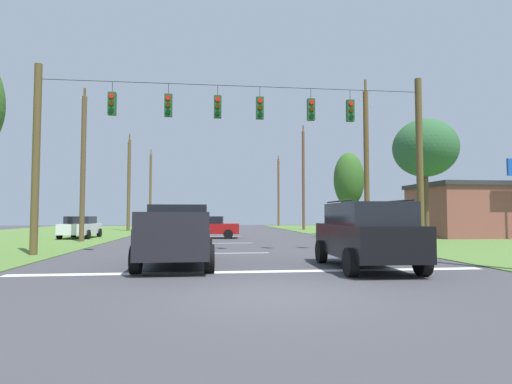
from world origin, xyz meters
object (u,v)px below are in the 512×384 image
(utility_pole_near_left, at_px, (279,191))
(roadside_store, at_px, (484,210))
(overhead_signal_span, at_px, (238,148))
(utility_pole_distant_right, at_px, (129,184))
(pickup_truck, at_px, (178,235))
(distant_car_oncoming, at_px, (208,227))
(utility_pole_mid_right, at_px, (366,161))
(utility_pole_far_left, at_px, (83,166))
(tree_roadside_right, at_px, (425,148))
(distant_car_crossing_white, at_px, (81,227))
(utility_pole_distant_left, at_px, (150,189))
(utility_pole_far_right, at_px, (303,179))
(suv_black, at_px, (366,233))
(tree_roadside_far_right, at_px, (349,180))

(utility_pole_near_left, xyz_separation_m, roadside_store, (9.73, -32.65, -3.21))
(overhead_signal_span, distance_m, utility_pole_distant_right, 27.83)
(pickup_truck, xyz_separation_m, utility_pole_distant_right, (-6.90, 30.30, 3.78))
(distant_car_oncoming, height_order, utility_pole_mid_right, utility_pole_mid_right)
(utility_pole_far_left, bearing_deg, tree_roadside_right, -8.43)
(pickup_truck, bearing_deg, overhead_signal_span, 60.85)
(overhead_signal_span, distance_m, utility_pole_near_left, 44.76)
(overhead_signal_span, xyz_separation_m, roadside_store, (18.97, 11.14, -2.52))
(distant_car_crossing_white, xyz_separation_m, roadside_store, (28.89, -1.50, 1.18))
(overhead_signal_span, height_order, roadside_store, overhead_signal_span)
(distant_car_oncoming, distance_m, roadside_store, 20.20)
(utility_pole_near_left, distance_m, utility_pole_distant_right, 25.38)
(tree_roadside_right, bearing_deg, distant_car_oncoming, 153.86)
(utility_pole_near_left, height_order, utility_pole_far_left, utility_pole_near_left)
(utility_pole_near_left, relative_size, utility_pole_distant_left, 0.95)
(overhead_signal_span, height_order, tree_roadside_right, overhead_signal_span)
(distant_car_oncoming, bearing_deg, utility_pole_far_right, 55.82)
(pickup_truck, relative_size, utility_pole_distant_left, 0.49)
(overhead_signal_span, bearing_deg, utility_pole_mid_right, 43.29)
(utility_pole_mid_right, bearing_deg, utility_pole_distant_left, 117.23)
(utility_pole_far_left, bearing_deg, utility_pole_distant_right, 91.29)
(utility_pole_distant_right, relative_size, roadside_store, 1.02)
(suv_black, xyz_separation_m, utility_pole_distant_left, (-12.68, 49.37, 4.23))
(distant_car_crossing_white, distance_m, utility_pole_distant_left, 31.50)
(utility_pole_distant_left, bearing_deg, utility_pole_far_right, -42.40)
(distant_car_crossing_white, xyz_separation_m, utility_pole_distant_right, (0.78, 13.65, 3.96))
(pickup_truck, relative_size, utility_pole_mid_right, 0.52)
(overhead_signal_span, bearing_deg, roadside_store, 30.42)
(overhead_signal_span, height_order, utility_pole_distant_right, utility_pole_distant_right)
(distant_car_crossing_white, xyz_separation_m, utility_pole_mid_right, (18.89, -4.19, 4.29))
(suv_black, height_order, utility_pole_far_right, utility_pole_far_right)
(utility_pole_mid_right, distance_m, roadside_store, 10.81)
(distant_car_oncoming, xyz_separation_m, utility_pole_distant_left, (-8.04, 31.90, 4.50))
(pickup_truck, xyz_separation_m, roadside_store, (21.21, 15.16, 1.00))
(utility_pole_far_right, xyz_separation_m, utility_pole_far_left, (-17.86, -18.39, -0.95))
(tree_roadside_right, bearing_deg, overhead_signal_span, -153.77)
(overhead_signal_span, distance_m, tree_roadside_right, 12.88)
(overhead_signal_span, xyz_separation_m, tree_roadside_right, (11.51, 5.67, 1.07))
(utility_pole_far_right, xyz_separation_m, tree_roadside_far_right, (0.94, -12.02, -1.07))
(utility_pole_distant_left, bearing_deg, utility_pole_mid_right, -62.77)
(distant_car_crossing_white, height_order, utility_pole_near_left, utility_pole_near_left)
(utility_pole_distant_right, relative_size, tree_roadside_far_right, 1.49)
(roadside_store, bearing_deg, pickup_truck, -144.45)
(distant_car_oncoming, distance_m, utility_pole_mid_right, 11.55)
(distant_car_oncoming, height_order, utility_pole_distant_right, utility_pole_distant_right)
(utility_pole_near_left, bearing_deg, distant_car_crossing_white, -121.59)
(distant_car_crossing_white, bearing_deg, tree_roadside_right, -18.00)
(distant_car_crossing_white, xyz_separation_m, tree_roadside_right, (21.43, -6.97, 4.76))
(utility_pole_near_left, bearing_deg, overhead_signal_span, -101.91)
(pickup_truck, bearing_deg, tree_roadside_right, 35.16)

